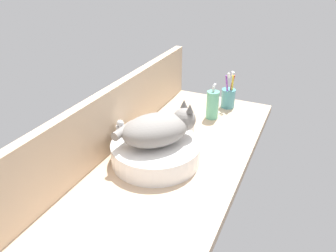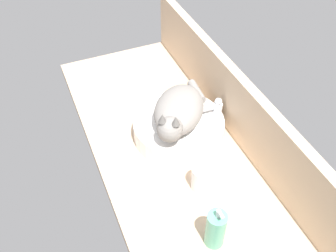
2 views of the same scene
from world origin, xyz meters
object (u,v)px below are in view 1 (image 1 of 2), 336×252
(cat, at_px, (159,128))
(faucet, at_px, (123,135))
(sink_basin, at_px, (156,152))
(soap_dispenser, at_px, (212,105))
(water_glass, at_px, (186,125))
(toothbrush_cup, at_px, (228,97))

(cat, height_order, faucet, cat)
(sink_basin, relative_size, cat, 1.11)
(faucet, bearing_deg, sink_basin, -92.61)
(soap_dispenser, bearing_deg, sink_basin, 169.55)
(sink_basin, bearing_deg, faucet, 87.39)
(sink_basin, relative_size, water_glass, 3.68)
(sink_basin, bearing_deg, water_glass, -6.04)
(soap_dispenser, bearing_deg, cat, 170.33)
(toothbrush_cup, distance_m, water_glass, 0.35)
(faucet, distance_m, water_glass, 0.29)
(soap_dispenser, relative_size, water_glass, 1.84)
(cat, height_order, soap_dispenser, cat)
(cat, distance_m, toothbrush_cup, 0.59)
(faucet, height_order, soap_dispenser, soap_dispenser)
(cat, distance_m, soap_dispenser, 0.44)
(faucet, height_order, toothbrush_cup, toothbrush_cup)
(water_glass, bearing_deg, sink_basin, 173.96)
(faucet, distance_m, toothbrush_cup, 0.63)
(cat, bearing_deg, faucet, 91.76)
(soap_dispenser, height_order, water_glass, soap_dispenser)
(cat, bearing_deg, soap_dispenser, -9.67)
(soap_dispenser, xyz_separation_m, toothbrush_cup, (0.15, -0.04, -0.02))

